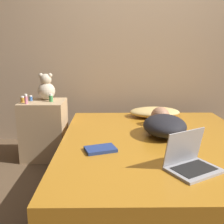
{
  "coord_description": "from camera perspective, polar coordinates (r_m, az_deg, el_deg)",
  "views": [
    {
      "loc": [
        -0.41,
        -2.04,
        1.15
      ],
      "look_at": [
        -0.39,
        0.24,
        0.59
      ],
      "focal_mm": 42.0,
      "sensor_mm": 36.0,
      "label": 1
    }
  ],
  "objects": [
    {
      "name": "bottle_pink",
      "position": [
        2.71,
        -18.23,
        2.7
      ],
      "size": [
        0.03,
        0.03,
        0.1
      ],
      "color": "pink",
      "rests_on": "nightstand"
    },
    {
      "name": "bottle_blue",
      "position": [
        2.85,
        -17.27,
        2.89
      ],
      "size": [
        0.03,
        0.03,
        0.06
      ],
      "color": "#3866B2",
      "rests_on": "nightstand"
    },
    {
      "name": "wall_back",
      "position": [
        3.3,
        6.76,
        16.26
      ],
      "size": [
        8.0,
        0.06,
        2.6
      ],
      "color": "tan",
      "rests_on": "ground_plane"
    },
    {
      "name": "pillow",
      "position": [
        2.91,
        9.27,
        -0.04
      ],
      "size": [
        0.55,
        0.34,
        0.1
      ],
      "color": "tan",
      "rests_on": "bed"
    },
    {
      "name": "laptop",
      "position": [
        1.72,
        16.65,
        -10.15
      ],
      "size": [
        0.38,
        0.35,
        0.24
      ],
      "rotation": [
        0.0,
        0.0,
        0.51
      ],
      "color": "#9E9EA3",
      "rests_on": "bed"
    },
    {
      "name": "bottle_green",
      "position": [
        2.75,
        -13.15,
        3.02
      ],
      "size": [
        0.04,
        0.04,
        0.08
      ],
      "color": "#3D8E4C",
      "rests_on": "nightstand"
    },
    {
      "name": "ground_plane",
      "position": [
        2.37,
        9.76,
        -15.44
      ],
      "size": [
        12.0,
        12.0,
        0.0
      ],
      "primitive_type": "plane",
      "color": "brown"
    },
    {
      "name": "teddy_bear",
      "position": [
        2.87,
        -14.13,
        5.05
      ],
      "size": [
        0.18,
        0.18,
        0.28
      ],
      "color": "beige",
      "rests_on": "nightstand"
    },
    {
      "name": "person_lying",
      "position": [
        2.35,
        11.29,
        -2.56
      ],
      "size": [
        0.4,
        0.64,
        0.18
      ],
      "rotation": [
        0.0,
        0.0,
        -0.07
      ],
      "color": "black",
      "rests_on": "bed"
    },
    {
      "name": "bed",
      "position": [
        2.28,
        9.98,
        -10.95
      ],
      "size": [
        1.64,
        1.92,
        0.41
      ],
      "color": "#2D2319",
      "rests_on": "ground_plane"
    },
    {
      "name": "book",
      "position": [
        1.95,
        -2.52,
        -8.08
      ],
      "size": [
        0.26,
        0.21,
        0.02
      ],
      "rotation": [
        0.0,
        0.0,
        0.32
      ],
      "color": "navy",
      "rests_on": "bed"
    },
    {
      "name": "bottle_amber",
      "position": [
        2.8,
        -18.85,
        2.62
      ],
      "size": [
        0.04,
        0.04,
        0.06
      ],
      "color": "gold",
      "rests_on": "nightstand"
    },
    {
      "name": "nightstand",
      "position": [
        2.88,
        -14.48,
        -3.69
      ],
      "size": [
        0.44,
        0.4,
        0.61
      ],
      "color": "tan",
      "rests_on": "ground_plane"
    }
  ]
}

